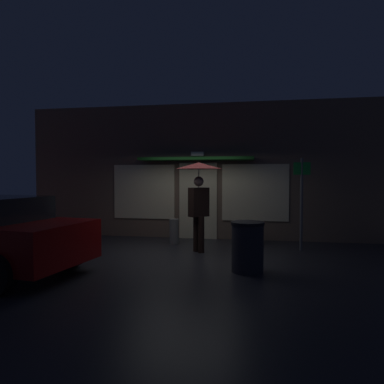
{
  "coord_description": "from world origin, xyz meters",
  "views": [
    {
      "loc": [
        1.7,
        -8.14,
        1.79
      ],
      "look_at": [
        0.16,
        0.31,
        1.43
      ],
      "focal_mm": 33.84,
      "sensor_mm": 36.0,
      "label": 1
    }
  ],
  "objects_px": {
    "sidewalk_bollard": "(174,231)",
    "trash_bin": "(247,247)",
    "sidewalk_bollard_2": "(259,234)",
    "street_sign_post": "(302,198)",
    "person_with_umbrella": "(199,183)"
  },
  "relations": [
    {
      "from": "sidewalk_bollard",
      "to": "trash_bin",
      "type": "bearing_deg",
      "value": -51.65
    },
    {
      "from": "trash_bin",
      "to": "sidewalk_bollard",
      "type": "bearing_deg",
      "value": 128.35
    },
    {
      "from": "sidewalk_bollard",
      "to": "sidewalk_bollard_2",
      "type": "height_order",
      "value": "sidewalk_bollard"
    },
    {
      "from": "sidewalk_bollard",
      "to": "sidewalk_bollard_2",
      "type": "bearing_deg",
      "value": 8.05
    },
    {
      "from": "street_sign_post",
      "to": "trash_bin",
      "type": "relative_size",
      "value": 2.37
    },
    {
      "from": "person_with_umbrella",
      "to": "street_sign_post",
      "type": "xyz_separation_m",
      "value": [
        2.43,
        0.62,
        -0.36
      ]
    },
    {
      "from": "sidewalk_bollard_2",
      "to": "trash_bin",
      "type": "height_order",
      "value": "trash_bin"
    },
    {
      "from": "street_sign_post",
      "to": "sidewalk_bollard_2",
      "type": "distance_m",
      "value": 1.54
    },
    {
      "from": "person_with_umbrella",
      "to": "sidewalk_bollard_2",
      "type": "xyz_separation_m",
      "value": [
        1.42,
        1.24,
        -1.36
      ]
    },
    {
      "from": "person_with_umbrella",
      "to": "trash_bin",
      "type": "relative_size",
      "value": 2.25
    },
    {
      "from": "sidewalk_bollard_2",
      "to": "trash_bin",
      "type": "xyz_separation_m",
      "value": [
        -0.23,
        -2.86,
        0.19
      ]
    },
    {
      "from": "street_sign_post",
      "to": "sidewalk_bollard_2",
      "type": "bearing_deg",
      "value": 148.57
    },
    {
      "from": "person_with_umbrella",
      "to": "sidewalk_bollard",
      "type": "distance_m",
      "value": 1.79
    },
    {
      "from": "person_with_umbrella",
      "to": "sidewalk_bollard",
      "type": "xyz_separation_m",
      "value": [
        -0.82,
        0.92,
        -1.31
      ]
    },
    {
      "from": "sidewalk_bollard_2",
      "to": "sidewalk_bollard",
      "type": "bearing_deg",
      "value": -171.95
    }
  ]
}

